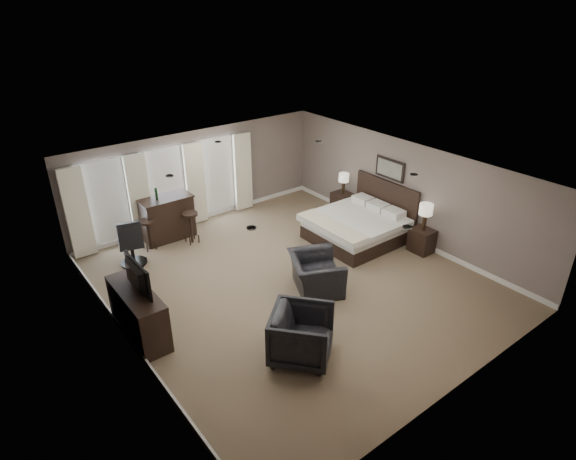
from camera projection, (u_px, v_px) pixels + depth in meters
room at (292, 231)px, 10.40m from camera, size 7.60×8.60×2.64m
window_bay at (168, 189)px, 12.81m from camera, size 5.25×0.20×2.30m
bed at (357, 216)px, 12.47m from camera, size 2.24×2.13×1.42m
nightstand_near at (422, 240)px, 12.12m from camera, size 0.46×0.57×0.62m
nightstand_far at (342, 203)px, 14.16m from camera, size 0.48×0.59×0.64m
lamp_near at (425, 217)px, 11.82m from camera, size 0.33×0.33×0.69m
lamp_far at (343, 183)px, 13.88m from camera, size 0.30×0.30×0.61m
wall_art at (390, 169)px, 12.62m from camera, size 0.04×0.96×0.56m
dresser at (138, 313)px, 9.11m from camera, size 0.55×1.71×0.99m
tv at (134, 288)px, 8.85m from camera, size 0.61×1.06×0.14m
armchair_near at (316, 268)px, 10.50m from camera, size 1.24×1.44×1.06m
armchair_far at (302, 333)px, 8.52m from camera, size 1.44×1.43×1.08m
bar_counter at (167, 218)px, 12.66m from camera, size 1.35×0.70×1.18m
bar_stool_left at (148, 235)px, 12.18m from camera, size 0.42×0.42×0.81m
bar_stool_right at (191, 228)px, 12.50m from camera, size 0.49×0.49×0.85m
desk_chair at (131, 241)px, 11.42m from camera, size 0.77×0.77×1.23m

